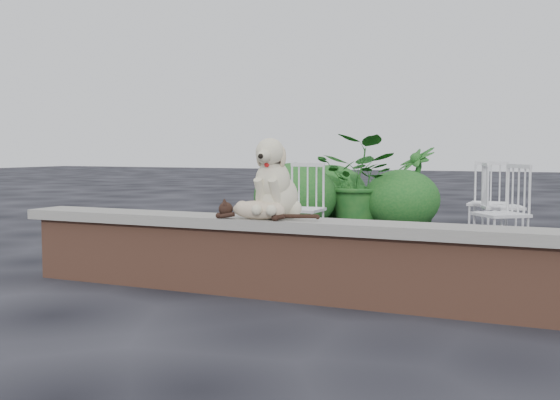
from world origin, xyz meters
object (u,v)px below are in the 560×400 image
at_px(chair_a, 301,208).
at_px(chair_e, 503,205).
at_px(cat, 258,209).
at_px(potted_plant_a, 361,180).
at_px(dog, 277,178).
at_px(chair_b, 488,202).
at_px(potted_plant_b, 416,186).
at_px(chair_d, 501,213).

bearing_deg(chair_a, chair_e, 30.61).
relative_size(chair_a, chair_e, 1.00).
relative_size(cat, chair_a, 0.96).
height_order(chair_e, potted_plant_a, potted_plant_a).
distance_m(dog, chair_a, 2.17).
bearing_deg(potted_plant_a, cat, -81.07).
distance_m(chair_b, potted_plant_a, 2.16).
bearing_deg(chair_e, potted_plant_a, 38.96).
bearing_deg(chair_a, potted_plant_b, 78.71).
relative_size(chair_a, potted_plant_b, 0.84).
height_order(dog, chair_a, dog).
xyz_separation_m(chair_e, chair_b, (-0.20, 0.39, 0.00)).
bearing_deg(chair_d, chair_e, 146.46).
bearing_deg(cat, chair_a, 103.36).
bearing_deg(chair_d, potted_plant_a, -175.81).
bearing_deg(dog, potted_plant_a, 98.91).
bearing_deg(chair_a, dog, -74.30).
height_order(chair_d, chair_b, same).
bearing_deg(chair_e, chair_b, 11.33).
bearing_deg(dog, potted_plant_b, 90.38).
height_order(dog, chair_e, dog).
distance_m(chair_d, chair_e, 0.90).
relative_size(dog, potted_plant_a, 0.46).
bearing_deg(chair_e, potted_plant_b, 20.23).
bearing_deg(chair_a, cat, -77.40).
height_order(chair_a, potted_plant_a, potted_plant_a).
xyz_separation_m(chair_e, potted_plant_b, (-1.39, 1.87, 0.09)).
bearing_deg(dog, chair_d, 59.31).
xyz_separation_m(dog, chair_e, (1.24, 3.24, -0.41)).
height_order(chair_a, chair_d, same).
height_order(chair_d, chair_e, same).
bearing_deg(chair_e, dog, 142.57).
bearing_deg(chair_d, potted_plant_b, 169.37).
height_order(cat, potted_plant_a, potted_plant_a).
height_order(chair_b, potted_plant_b, potted_plant_b).
xyz_separation_m(chair_e, potted_plant_a, (-2.08, 1.44, 0.18)).
xyz_separation_m(chair_d, chair_b, (-0.28, 1.28, 0.00)).
relative_size(chair_a, potted_plant_a, 0.73).
distance_m(chair_e, potted_plant_a, 2.54).
height_order(chair_d, potted_plant_b, potted_plant_b).
bearing_deg(chair_b, chair_e, -61.15).
relative_size(cat, chair_d, 0.96).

